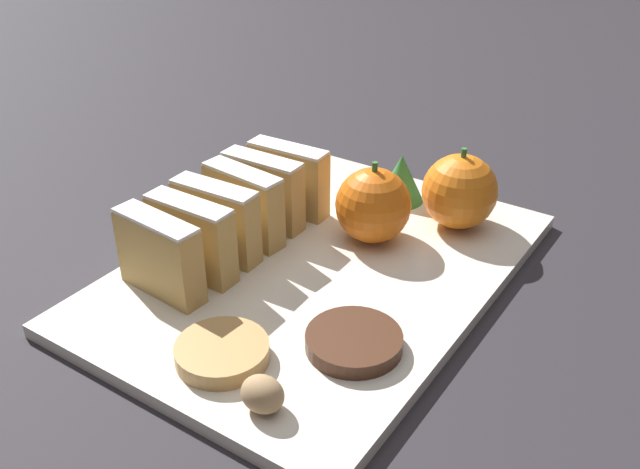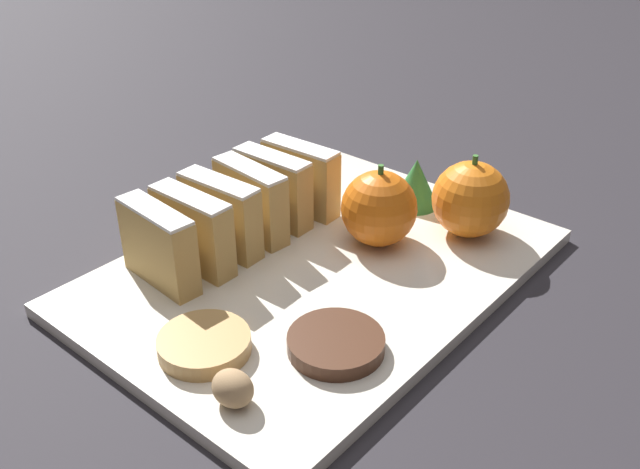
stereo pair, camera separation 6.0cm
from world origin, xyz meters
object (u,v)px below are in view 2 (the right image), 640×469
(orange_near, at_px, (379,208))
(chocolate_cookie, at_px, (336,343))
(orange_far, at_px, (470,199))
(walnut, at_px, (233,388))

(orange_near, height_order, chocolate_cookie, orange_near)
(orange_far, height_order, chocolate_cookie, orange_far)
(walnut, xyz_separation_m, chocolate_cookie, (0.02, 0.09, -0.01))
(orange_near, xyz_separation_m, chocolate_cookie, (0.07, -0.14, -0.03))
(orange_far, distance_m, walnut, 0.30)
(chocolate_cookie, bearing_deg, walnut, -101.28)
(walnut, height_order, chocolate_cookie, walnut)
(orange_near, distance_m, chocolate_cookie, 0.16)
(orange_far, bearing_deg, walnut, -90.50)
(orange_near, distance_m, walnut, 0.23)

